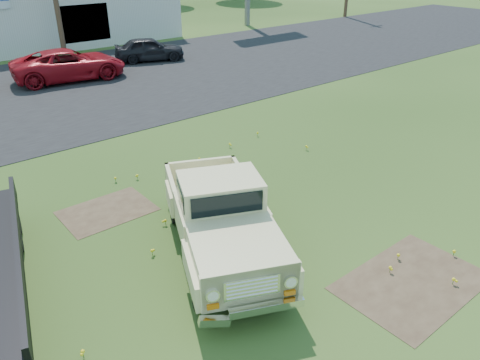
% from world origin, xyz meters
% --- Properties ---
extents(ground, '(140.00, 140.00, 0.00)m').
position_xyz_m(ground, '(0.00, 0.00, 0.00)').
color(ground, '#253F14').
rests_on(ground, ground).
extents(asphalt_lot, '(90.00, 14.00, 0.02)m').
position_xyz_m(asphalt_lot, '(0.00, 15.00, 0.00)').
color(asphalt_lot, black).
rests_on(asphalt_lot, ground).
extents(dirt_patch_a, '(3.00, 2.00, 0.01)m').
position_xyz_m(dirt_patch_a, '(1.50, -3.00, 0.00)').
color(dirt_patch_a, '#473425').
rests_on(dirt_patch_a, ground).
extents(dirt_patch_b, '(2.20, 1.60, 0.01)m').
position_xyz_m(dirt_patch_b, '(-2.00, 3.50, 0.00)').
color(dirt_patch_b, '#473425').
rests_on(dirt_patch_b, ground).
extents(commercial_building, '(14.20, 8.20, 4.15)m').
position_xyz_m(commercial_building, '(6.00, 26.99, 2.10)').
color(commercial_building, beige).
rests_on(commercial_building, ground).
extents(vintage_pickup_truck, '(3.91, 5.44, 1.84)m').
position_xyz_m(vintage_pickup_truck, '(-0.83, 0.25, 0.92)').
color(vintage_pickup_truck, '#CABD87').
rests_on(vintage_pickup_truck, ground).
extents(red_pickup, '(5.64, 3.23, 1.48)m').
position_xyz_m(red_pickup, '(2.22, 16.47, 0.74)').
color(red_pickup, maroon).
rests_on(red_pickup, ground).
extents(dark_sedan, '(4.18, 2.86, 1.32)m').
position_xyz_m(dark_sedan, '(7.31, 17.63, 0.66)').
color(dark_sedan, black).
rests_on(dark_sedan, ground).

